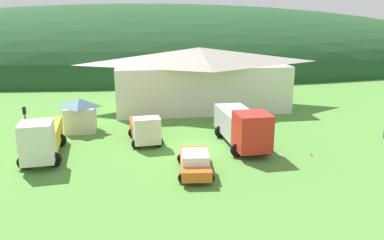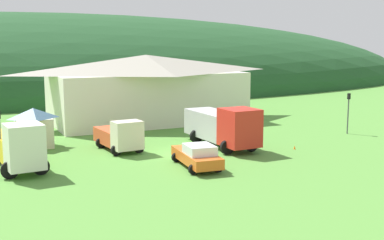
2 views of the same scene
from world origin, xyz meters
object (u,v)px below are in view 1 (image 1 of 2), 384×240
heavy_rig_striped (42,138)px  light_truck_cream (145,129)px  play_shed_cream (80,115)px  traffic_cone_near_pickup (311,156)px  traffic_light_west (26,127)px  depot_building (199,77)px  crane_truck_red (242,126)px  service_pickup_orange (195,162)px

heavy_rig_striped → light_truck_cream: (7.88, 2.78, -0.44)m
play_shed_cream → traffic_cone_near_pickup: 21.04m
heavy_rig_striped → traffic_light_west: size_ratio=1.91×
depot_building → play_shed_cream: bearing=-145.6°
crane_truck_red → depot_building: bearing=-178.1°
depot_building → traffic_cone_near_pickup: 19.60m
heavy_rig_striped → traffic_cone_near_pickup: heavy_rig_striped is taller
light_truck_cream → traffic_light_west: (-8.95, -2.63, 1.30)m
crane_truck_red → service_pickup_orange: crane_truck_red is taller
light_truck_cream → crane_truck_red: bearing=68.9°
depot_building → light_truck_cream: (-6.97, -12.93, -2.48)m
play_shed_cream → light_truck_cream: size_ratio=0.58×
crane_truck_red → traffic_light_west: bearing=-90.7°
light_truck_cream → traffic_cone_near_pickup: light_truck_cream is taller
heavy_rig_striped → light_truck_cream: size_ratio=1.40×
heavy_rig_striped → crane_truck_red: crane_truck_red is taller
play_shed_cream → traffic_cone_near_pickup: size_ratio=5.49×
play_shed_cream → traffic_light_west: traffic_light_west is taller
depot_building → traffic_cone_near_pickup: depot_building is taller
service_pickup_orange → heavy_rig_striped: bearing=-106.6°
traffic_light_west → service_pickup_orange: bearing=-21.1°
play_shed_cream → service_pickup_orange: 14.62m
play_shed_cream → heavy_rig_striped: bearing=-105.9°
play_shed_cream → heavy_rig_striped: (-1.96, -6.87, -0.03)m
depot_building → traffic_cone_near_pickup: bearing=-72.5°
service_pickup_orange → traffic_cone_near_pickup: size_ratio=9.25×
depot_building → play_shed_cream: size_ratio=6.50×
service_pickup_orange → light_truck_cream: bearing=-150.8°
play_shed_cream → light_truck_cream: play_shed_cream is taller
crane_truck_red → play_shed_cream: bearing=-116.5°
depot_building → heavy_rig_striped: (-14.85, -15.71, -2.04)m
traffic_light_west → traffic_cone_near_pickup: bearing=-7.3°
service_pickup_orange → depot_building: bearing=175.1°
play_shed_cream → depot_building: bearing=34.4°
service_pickup_orange → traffic_cone_near_pickup: service_pickup_orange is taller
light_truck_cream → traffic_cone_near_pickup: bearing=61.6°
heavy_rig_striped → play_shed_cream: bearing=159.1°
play_shed_cream → crane_truck_red: 15.30m
depot_building → heavy_rig_striped: bearing=-133.4°
play_shed_cream → traffic_light_west: 7.42m
depot_building → heavy_rig_striped: 21.71m
traffic_light_west → traffic_cone_near_pickup: size_ratio=6.90×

